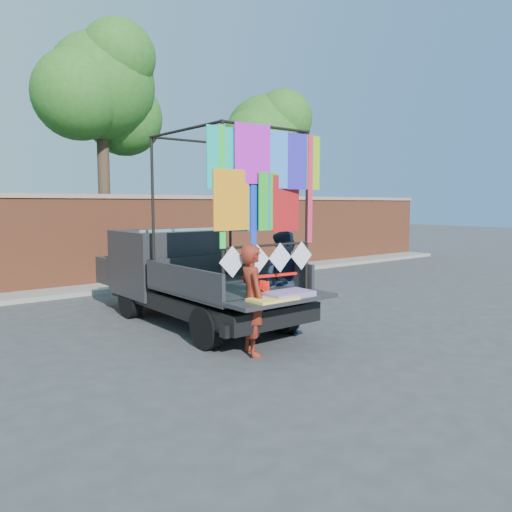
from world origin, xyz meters
TOP-DOWN VIEW (x-y plane):
  - ground at (0.00, 0.00)m, footprint 90.00×90.00m
  - brick_wall at (0.00, 7.00)m, footprint 30.00×0.45m
  - curb at (0.00, 6.30)m, footprint 30.00×1.20m
  - tree_mid at (1.02, 8.12)m, footprint 4.20×3.30m
  - tree_right at (7.52, 8.12)m, footprint 4.20×3.30m
  - pickup_truck at (0.12, 2.10)m, footprint 2.25×5.66m
  - woman at (-0.30, -0.80)m, footprint 0.58×0.73m
  - man at (0.91, -0.23)m, footprint 0.96×1.09m
  - streamer_bundle at (0.18, -0.52)m, footprint 1.06×0.18m

SIDE VIEW (x-z plane):
  - ground at x=0.00m, z-range 0.00..0.00m
  - curb at x=0.00m, z-range 0.00..0.12m
  - woman at x=-0.30m, z-range 0.00..1.73m
  - pickup_truck at x=0.12m, z-range -0.88..2.68m
  - man at x=0.91m, z-range 0.00..1.86m
  - streamer_bundle at x=0.18m, z-range 0.58..1.30m
  - brick_wall at x=0.00m, z-range 0.02..2.63m
  - tree_right at x=7.52m, z-range 1.44..8.06m
  - tree_mid at x=1.02m, z-range 1.83..9.56m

